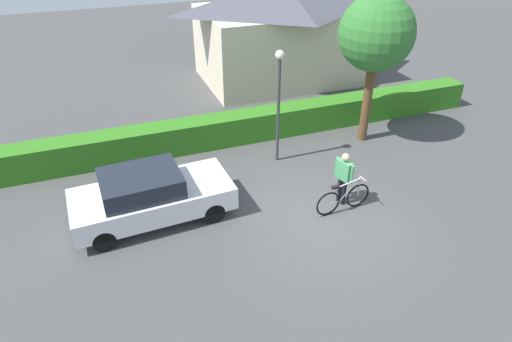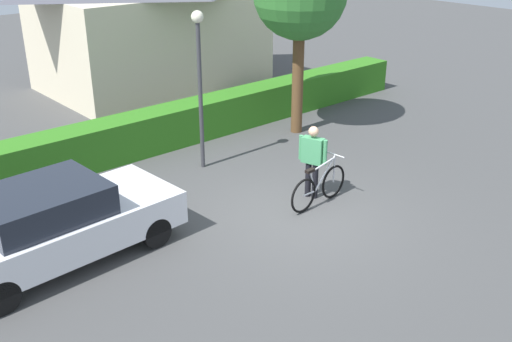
{
  "view_description": "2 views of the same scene",
  "coord_description": "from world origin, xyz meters",
  "px_view_note": "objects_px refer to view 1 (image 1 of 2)",
  "views": [
    {
      "loc": [
        -5.2,
        -8.59,
        7.63
      ],
      "look_at": [
        -1.67,
        0.88,
        1.33
      ],
      "focal_mm": 31.2,
      "sensor_mm": 36.0,
      "label": 1
    },
    {
      "loc": [
        -7.81,
        -7.61,
        5.73
      ],
      "look_at": [
        -0.95,
        0.26,
        1.16
      ],
      "focal_mm": 41.66,
      "sensor_mm": 36.0,
      "label": 2
    }
  ],
  "objects_px": {
    "bicycle": "(343,198)",
    "person_rider": "(344,175)",
    "parked_car_near": "(150,195)",
    "street_lamp": "(279,91)",
    "tree_kerbside": "(376,35)"
  },
  "relations": [
    {
      "from": "person_rider",
      "to": "tree_kerbside",
      "type": "xyz_separation_m",
      "value": [
        2.72,
        3.21,
        2.84
      ]
    },
    {
      "from": "person_rider",
      "to": "parked_car_near",
      "type": "bearing_deg",
      "value": 167.31
    },
    {
      "from": "bicycle",
      "to": "person_rider",
      "type": "height_order",
      "value": "person_rider"
    },
    {
      "from": "street_lamp",
      "to": "tree_kerbside",
      "type": "xyz_separation_m",
      "value": [
        3.51,
        0.31,
        1.33
      ]
    },
    {
      "from": "bicycle",
      "to": "tree_kerbside",
      "type": "xyz_separation_m",
      "value": [
        2.87,
        3.57,
        3.38
      ]
    },
    {
      "from": "bicycle",
      "to": "person_rider",
      "type": "xyz_separation_m",
      "value": [
        0.15,
        0.36,
        0.54
      ]
    },
    {
      "from": "bicycle",
      "to": "street_lamp",
      "type": "distance_m",
      "value": 3.91
    },
    {
      "from": "parked_car_near",
      "to": "tree_kerbside",
      "type": "distance_m",
      "value": 8.75
    },
    {
      "from": "person_rider",
      "to": "street_lamp",
      "type": "relative_size",
      "value": 0.43
    },
    {
      "from": "parked_car_near",
      "to": "bicycle",
      "type": "distance_m",
      "value": 5.31
    },
    {
      "from": "parked_car_near",
      "to": "street_lamp",
      "type": "bearing_deg",
      "value": 21.21
    },
    {
      "from": "tree_kerbside",
      "to": "bicycle",
      "type": "bearing_deg",
      "value": -128.8
    },
    {
      "from": "street_lamp",
      "to": "bicycle",
      "type": "bearing_deg",
      "value": -79.03
    },
    {
      "from": "parked_car_near",
      "to": "person_rider",
      "type": "distance_m",
      "value": 5.36
    },
    {
      "from": "parked_car_near",
      "to": "bicycle",
      "type": "xyz_separation_m",
      "value": [
        5.07,
        -1.54,
        -0.34
      ]
    }
  ]
}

